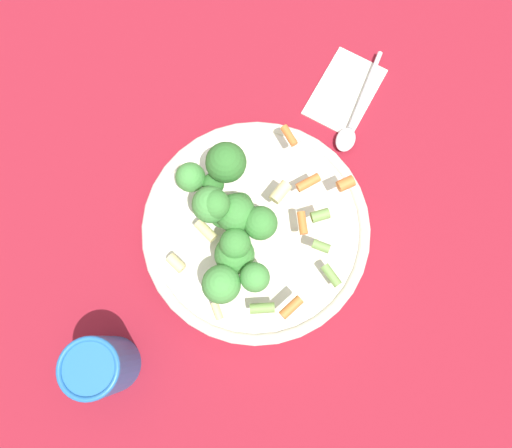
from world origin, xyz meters
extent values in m
plane|color=maroon|center=(0.00, 0.00, 0.00)|extent=(3.00, 3.00, 0.00)
cylinder|color=silver|center=(0.00, 0.00, 0.02)|extent=(0.28, 0.28, 0.04)
torus|color=silver|center=(0.00, 0.00, 0.04)|extent=(0.28, 0.28, 0.01)
cylinder|color=#8CB766|center=(0.04, -0.02, 0.06)|extent=(0.02, 0.02, 0.02)
sphere|color=#3D8438|center=(0.04, -0.02, 0.08)|extent=(0.05, 0.05, 0.05)
cylinder|color=#8CB766|center=(0.00, -0.02, 0.07)|extent=(0.02, 0.02, 0.02)
sphere|color=#3D8438|center=(0.00, -0.02, 0.10)|extent=(0.05, 0.05, 0.05)
cylinder|color=#8CB766|center=(-0.03, -0.06, 0.07)|extent=(0.01, 0.01, 0.01)
sphere|color=#33722D|center=(-0.03, -0.06, 0.09)|extent=(0.03, 0.03, 0.03)
cylinder|color=#8CB766|center=(0.08, -0.02, 0.07)|extent=(0.02, 0.02, 0.01)
sphere|color=#479342|center=(0.08, -0.02, 0.10)|extent=(0.04, 0.04, 0.04)
cylinder|color=#8CB766|center=(0.00, -0.04, 0.06)|extent=(0.01, 0.01, 0.01)
sphere|color=#3D8438|center=(0.00, -0.04, 0.07)|extent=(0.03, 0.03, 0.03)
cylinder|color=#8CB766|center=(0.07, 0.01, 0.08)|extent=(0.01, 0.01, 0.02)
sphere|color=#479342|center=(0.07, 0.01, 0.10)|extent=(0.03, 0.03, 0.03)
cylinder|color=#8CB766|center=(-0.03, -0.09, 0.07)|extent=(0.01, 0.01, 0.02)
sphere|color=#479342|center=(-0.03, -0.09, 0.09)|extent=(0.04, 0.04, 0.04)
cylinder|color=#8CB766|center=(0.01, 0.01, 0.08)|extent=(0.01, 0.01, 0.01)
sphere|color=#3D8438|center=(0.01, 0.01, 0.10)|extent=(0.04, 0.04, 0.04)
cylinder|color=#8CB766|center=(0.00, -0.05, 0.09)|extent=(0.01, 0.01, 0.02)
sphere|color=#479342|center=(0.00, -0.05, 0.11)|extent=(0.04, 0.04, 0.04)
cylinder|color=#8CB766|center=(-0.05, -0.05, 0.08)|extent=(0.02, 0.02, 0.02)
sphere|color=#33722D|center=(-0.05, -0.05, 0.11)|extent=(0.05, 0.05, 0.05)
cylinder|color=#8CB766|center=(-0.01, -0.02, 0.07)|extent=(0.01, 0.01, 0.01)
sphere|color=#33722D|center=(-0.01, -0.02, 0.09)|extent=(0.03, 0.03, 0.03)
cylinder|color=#8CB766|center=(0.04, -0.02, 0.08)|extent=(0.01, 0.01, 0.02)
sphere|color=#3D8438|center=(0.04, -0.02, 0.10)|extent=(0.04, 0.04, 0.04)
cylinder|color=#8CB766|center=(0.00, -0.05, 0.10)|extent=(0.01, 0.01, 0.02)
sphere|color=#3D8438|center=(0.00, -0.05, 0.12)|extent=(0.03, 0.03, 0.03)
cylinder|color=#729E4C|center=(-0.02, 0.07, 0.09)|extent=(0.02, 0.02, 0.01)
cylinder|color=beige|center=(0.02, -0.06, 0.07)|extent=(0.03, 0.03, 0.01)
cylinder|color=orange|center=(0.09, 0.06, 0.09)|extent=(0.03, 0.03, 0.01)
cylinder|color=#729E4C|center=(0.01, 0.08, 0.08)|extent=(0.01, 0.02, 0.01)
cylinder|color=beige|center=(-0.04, 0.02, 0.08)|extent=(0.03, 0.02, 0.01)
cylinder|color=orange|center=(-0.06, 0.09, 0.09)|extent=(0.02, 0.02, 0.01)
cylinder|color=#729E4C|center=(-0.01, -0.03, 0.06)|extent=(0.02, 0.01, 0.01)
cylinder|color=#729E4C|center=(0.10, 0.03, 0.07)|extent=(0.02, 0.03, 0.01)
cylinder|color=orange|center=(-0.11, 0.02, 0.08)|extent=(0.03, 0.02, 0.01)
cylinder|color=orange|center=(-0.06, 0.05, 0.08)|extent=(0.03, 0.03, 0.01)
cylinder|color=#729E4C|center=(0.04, 0.10, 0.06)|extent=(0.03, 0.03, 0.01)
cylinder|color=beige|center=(0.11, -0.02, 0.06)|extent=(0.02, 0.02, 0.01)
cylinder|color=orange|center=(-0.01, 0.05, 0.08)|extent=(0.03, 0.02, 0.01)
cylinder|color=beige|center=(0.06, -0.08, 0.06)|extent=(0.02, 0.03, 0.01)
cylinder|color=#2366B2|center=(0.20, -0.14, 0.05)|extent=(0.07, 0.07, 0.10)
torus|color=#2366B2|center=(0.20, -0.14, 0.10)|extent=(0.07, 0.07, 0.01)
cube|color=white|center=(-0.23, 0.08, 0.00)|extent=(0.14, 0.11, 0.01)
cylinder|color=silver|center=(-0.23, 0.11, 0.01)|extent=(0.12, 0.03, 0.01)
ellipsoid|color=silver|center=(-0.15, 0.09, 0.01)|extent=(0.04, 0.03, 0.01)
camera|label=1|loc=(0.13, 0.03, 0.65)|focal=35.00mm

